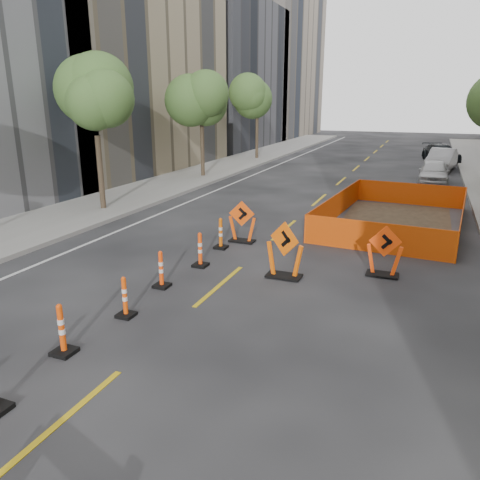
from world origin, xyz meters
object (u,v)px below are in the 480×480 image
at_px(channelizer_6, 221,233).
at_px(parked_car_far, 441,153).
at_px(channelizer_5, 200,250).
at_px(chevron_sign_left, 242,222).
at_px(chevron_sign_center, 285,250).
at_px(chevron_sign_right, 384,251).
at_px(channelizer_2, 62,329).
at_px(parked_car_near, 434,172).
at_px(channelizer_3, 125,297).
at_px(parked_car_mid, 442,160).
at_px(channelizer_4, 161,269).

height_order(channelizer_6, parked_car_far, parked_car_far).
xyz_separation_m(channelizer_5, chevron_sign_left, (0.23, 2.79, 0.21)).
distance_m(chevron_sign_center, chevron_sign_right, 2.80).
bearing_deg(channelizer_5, channelizer_2, -92.40).
xyz_separation_m(channelizer_2, channelizer_6, (0.07, 7.33, -0.01)).
xyz_separation_m(channelizer_2, parked_car_near, (6.56, 23.25, 0.17)).
distance_m(channelizer_2, chevron_sign_left, 8.30).
bearing_deg(chevron_sign_center, channelizer_3, -102.10).
bearing_deg(chevron_sign_right, chevron_sign_center, -165.84).
bearing_deg(chevron_sign_right, channelizer_3, -147.17).
xyz_separation_m(chevron_sign_right, parked_car_mid, (1.68, 22.83, 0.01)).
bearing_deg(channelizer_2, parked_car_far, 78.54).
xyz_separation_m(channelizer_2, chevron_sign_center, (2.81, 5.55, 0.28)).
relative_size(channelizer_4, chevron_sign_center, 0.62).
relative_size(channelizer_6, parked_car_mid, 0.23).
distance_m(channelizer_3, channelizer_5, 3.66).
distance_m(channelizer_3, parked_car_mid, 28.55).
height_order(channelizer_5, chevron_sign_right, chevron_sign_right).
relative_size(channelizer_4, chevron_sign_right, 0.69).
bearing_deg(channelizer_3, chevron_sign_left, 87.29).
relative_size(chevron_sign_left, chevron_sign_center, 0.90).
distance_m(channelizer_6, parked_car_mid, 23.28).
xyz_separation_m(channelizer_3, parked_car_mid, (6.88, 27.71, 0.26)).
xyz_separation_m(chevron_sign_right, parked_car_near, (1.20, 16.54, -0.04)).
bearing_deg(chevron_sign_center, chevron_sign_left, 154.08).
bearing_deg(parked_car_far, channelizer_6, -123.44).
height_order(channelizer_2, channelizer_4, channelizer_2).
distance_m(channelizer_4, parked_car_near, 20.65).
distance_m(chevron_sign_left, parked_car_mid, 22.25).
xyz_separation_m(channelizer_4, parked_car_near, (6.55, 19.59, 0.19)).
xyz_separation_m(channelizer_5, channelizer_6, (-0.16, 1.83, -0.00)).
distance_m(channelizer_2, channelizer_3, 1.84).
bearing_deg(parked_car_near, channelizer_6, -112.02).
height_order(channelizer_2, chevron_sign_left, chevron_sign_left).
bearing_deg(chevron_sign_center, channelizer_4, -122.68).
relative_size(channelizer_4, parked_car_mid, 0.22).
relative_size(channelizer_3, channelizer_6, 0.93).
height_order(channelizer_4, parked_car_mid, parked_car_mid).
xyz_separation_m(channelizer_2, chevron_sign_right, (5.35, 6.71, 0.20)).
xyz_separation_m(parked_car_near, parked_car_mid, (0.48, 6.29, 0.05)).
relative_size(chevron_sign_right, parked_car_far, 0.31).
xyz_separation_m(channelizer_4, parked_car_far, (7.04, 31.08, 0.17)).
height_order(channelizer_4, chevron_sign_right, chevron_sign_right).
height_order(channelizer_2, parked_car_mid, parked_car_mid).
xyz_separation_m(channelizer_3, channelizer_4, (-0.15, 1.83, 0.02)).
xyz_separation_m(chevron_sign_left, parked_car_far, (6.58, 26.46, -0.06)).
xyz_separation_m(channelizer_5, parked_car_far, (6.81, 29.25, 0.15)).
bearing_deg(channelizer_2, channelizer_6, 89.43).
bearing_deg(chevron_sign_left, chevron_sign_center, -60.07).
height_order(chevron_sign_left, parked_car_mid, parked_car_mid).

